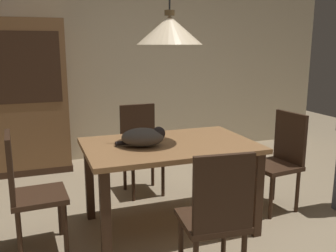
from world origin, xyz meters
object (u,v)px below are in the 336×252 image
Objects in this scene: chair_left_side at (27,188)px; chair_right_side at (281,157)px; cat_sleeping at (144,137)px; dining_table at (169,155)px; pendant_lamp at (170,30)px; chair_far_back at (141,145)px; hutch_bookcase at (20,101)px; chair_near_front at (216,214)px.

chair_left_side is 2.26m from chair_right_side.
chair_left_side is at bearing 178.95° from cat_sleeping.
chair_left_side is (-1.13, -0.00, -0.14)m from dining_table.
chair_left_side is at bearing -179.79° from pendant_lamp.
cat_sleeping is 0.87m from pendant_lamp.
chair_left_side is at bearing -141.91° from chair_far_back.
chair_left_side is 0.50× the size of hutch_bookcase.
chair_near_front and chair_right_side have the same top height.
dining_table is 1.51× the size of chair_left_side.
chair_near_front is (-0.01, -0.88, -0.14)m from dining_table.
dining_table is 1.08× the size of pendant_lamp.
chair_right_side is 2.31× the size of cat_sleeping.
pendant_lamp reaches higher than chair_left_side.
pendant_lamp is at bearing 5.23° from cat_sleeping.
cat_sleeping is at bearing -103.89° from chair_far_back.
chair_far_back is at bearing 38.09° from chair_left_side.
hutch_bookcase is (-1.20, 1.97, 0.24)m from dining_table.
chair_right_side is 0.72× the size of pendant_lamp.
chair_near_front reaches higher than dining_table.
hutch_bookcase is (-1.19, 2.85, 0.38)m from chair_near_front.
chair_right_side is 3.06m from hutch_bookcase.
chair_near_front is at bearing -90.16° from chair_far_back.
chair_left_side is 0.96m from cat_sleeping.
dining_table is at bearing 89.51° from chair_near_front.
chair_far_back is (-1.13, 0.87, 0.00)m from chair_right_side.
pendant_lamp is at bearing 0.21° from chair_left_side.
cat_sleeping is at bearing -178.75° from chair_right_side.
pendant_lamp is at bearing -58.67° from hutch_bookcase.
chair_left_side is 1.00× the size of chair_right_side.
hutch_bookcase is at bearing 112.70° from chair_near_front.
pendant_lamp is at bearing 104.04° from dining_table.
dining_table is 1.51× the size of chair_right_side.
pendant_lamp reaches higher than dining_table.
dining_table is at bearing -179.54° from chair_right_side.
chair_near_front is 2.31× the size of cat_sleeping.
pendant_lamp reaches higher than chair_near_front.
chair_near_front is 0.94m from cat_sleeping.
dining_table is 0.89m from chair_near_front.
chair_right_side is at bearing 0.33° from chair_left_side.
chair_near_front and chair_left_side have the same top height.
cat_sleeping is at bearing 104.23° from chair_near_front.
chair_left_side is 2.31× the size of cat_sleeping.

